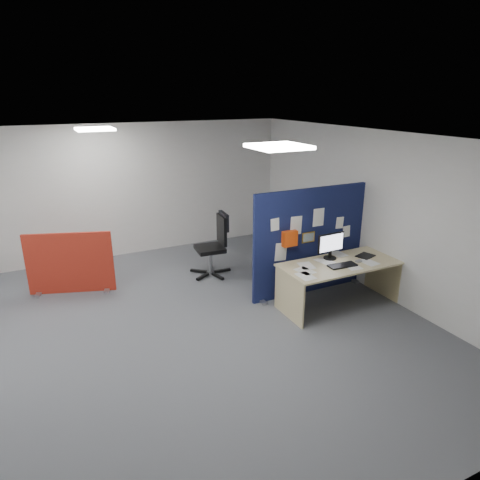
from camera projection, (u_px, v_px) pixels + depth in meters
name	position (u px, v px, depth m)	size (l,w,h in m)	color
floor	(106.00, 349.00, 5.72)	(9.00, 9.00, 0.00)	#505257
ceiling	(81.00, 144.00, 4.84)	(9.00, 7.00, 0.02)	white
wall_back	(68.00, 197.00, 8.25)	(9.00, 0.02, 2.70)	silver
wall_front	(191.00, 463.00, 2.30)	(9.00, 0.02, 2.70)	silver
wall_right	(374.00, 213.00, 7.15)	(0.02, 7.00, 2.70)	silver
ceiling_lights	(102.00, 140.00, 5.55)	(4.10, 4.10, 0.04)	white
navy_divider	(311.00, 241.00, 7.12)	(2.20, 0.30, 1.81)	#11133E
main_desk	(338.00, 272.00, 6.77)	(1.91, 0.85, 0.73)	#D4C187
monitor_main	(331.00, 245.00, 6.77)	(0.49, 0.20, 0.43)	black
keyboard	(342.00, 265.00, 6.55)	(0.45, 0.18, 0.03)	black
mouse	(359.00, 261.00, 6.70)	(0.10, 0.06, 0.03)	#96979B
paper_tray	(365.00, 256.00, 6.95)	(0.28, 0.22, 0.01)	black
red_divider	(70.00, 264.00, 7.20)	(1.37, 0.49, 1.07)	#9E2014
office_chair	(216.00, 241.00, 7.90)	(0.75, 0.77, 1.16)	black
desk_papers	(329.00, 265.00, 6.60)	(1.42, 0.84, 0.00)	white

